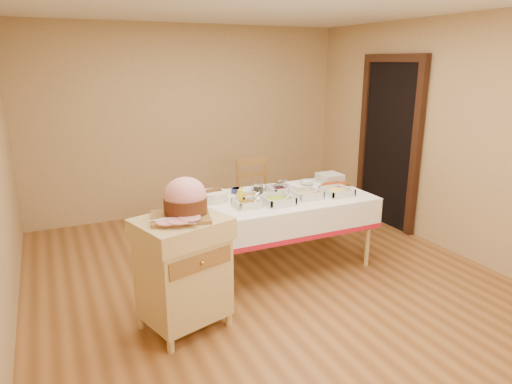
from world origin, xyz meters
TOP-DOWN VIEW (x-y plane):
  - room_shell at (0.00, 0.00)m, footprint 5.00×5.00m
  - doorway at (2.20, 0.90)m, footprint 0.09×1.10m
  - dining_table at (0.30, 0.30)m, footprint 1.82×1.02m
  - butcher_cart at (-0.98, -0.45)m, footprint 0.80×0.72m
  - dining_chair at (0.42, 1.17)m, footprint 0.44×0.42m
  - ham_on_board at (-0.93, -0.41)m, footprint 0.48×0.45m
  - serving_dish_a at (-0.16, 0.14)m, footprint 0.24×0.24m
  - serving_dish_b at (0.15, 0.09)m, footprint 0.28×0.28m
  - serving_dish_c at (0.51, 0.16)m, footprint 0.28×0.28m
  - serving_dish_d at (0.86, 0.11)m, footprint 0.28×0.28m
  - serving_dish_e at (-0.06, 0.33)m, footprint 0.21×0.20m
  - serving_dish_f at (0.35, 0.41)m, footprint 0.25×0.24m
  - small_bowl_left at (-0.42, 0.65)m, footprint 0.13×0.13m
  - small_bowl_mid at (-0.07, 0.62)m, footprint 0.12×0.12m
  - small_bowl_right at (0.52, 0.67)m, footprint 0.10×0.10m
  - bowl_white_imported at (0.19, 0.62)m, footprint 0.20×0.20m
  - bowl_small_imported at (0.79, 0.60)m, footprint 0.19×0.19m
  - preserve_jar_left at (0.10, 0.44)m, footprint 0.11×0.11m
  - preserve_jar_right at (0.34, 0.43)m, footprint 0.09×0.09m
  - mustard_bottle at (-0.18, 0.25)m, footprint 0.06×0.06m
  - bread_basket at (-0.39, 0.44)m, footprint 0.27×0.27m
  - plate_stack at (1.07, 0.56)m, footprint 0.25×0.25m
  - brass_platter at (0.99, 0.34)m, footprint 0.37×0.26m

SIDE VIEW (x-z plane):
  - dining_chair at x=0.42m, z-range 0.01..0.98m
  - butcher_cart at x=-0.98m, z-range 0.06..1.01m
  - dining_table at x=0.30m, z-range 0.22..0.98m
  - bowl_white_imported at x=0.19m, z-range 0.76..0.80m
  - brass_platter at x=0.99m, z-range 0.76..0.81m
  - bowl_small_imported at x=0.79m, z-range 0.76..0.81m
  - small_bowl_mid at x=-0.07m, z-range 0.76..0.81m
  - small_bowl_right at x=0.52m, z-range 0.76..0.82m
  - serving_dish_e at x=-0.06m, z-range 0.74..0.84m
  - serving_dish_a at x=-0.16m, z-range 0.74..0.85m
  - small_bowl_left at x=-0.42m, z-range 0.76..0.82m
  - serving_dish_d at x=0.86m, z-range 0.74..0.85m
  - serving_dish_c at x=0.51m, z-range 0.74..0.85m
  - serving_dish_f at x=0.35m, z-range 0.74..0.85m
  - serving_dish_b at x=0.15m, z-range 0.74..0.85m
  - preserve_jar_right at x=0.34m, z-range 0.75..0.87m
  - bread_basket at x=-0.39m, z-range 0.75..0.87m
  - plate_stack at x=1.07m, z-range 0.76..0.87m
  - preserve_jar_left at x=0.10m, z-range 0.75..0.89m
  - mustard_bottle at x=-0.18m, z-range 0.75..0.93m
  - ham_on_board at x=-0.93m, z-range 0.92..1.23m
  - doorway at x=2.20m, z-range 0.01..2.21m
  - room_shell at x=0.00m, z-range -1.20..3.80m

